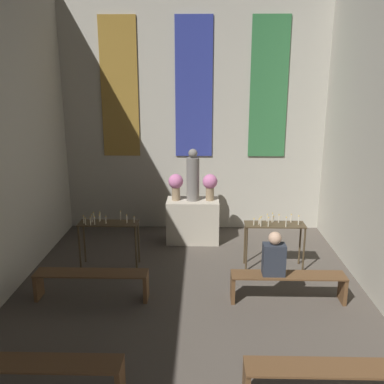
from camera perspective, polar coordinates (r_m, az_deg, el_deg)
The scene contains 12 objects.
wall_back at distance 10.10m, azimuth 0.25°, elevation 10.72°, with size 6.31×0.16×5.59m.
altar at distance 9.60m, azimuth 0.12°, elevation -3.84°, with size 1.15×0.66×0.96m.
statue at distance 9.32m, azimuth 0.12°, elevation 2.03°, with size 0.28×0.28×1.14m.
flower_vase_left at distance 9.38m, azimuth -2.17°, elevation 1.07°, with size 0.32×0.32×0.59m.
flower_vase_right at distance 9.36m, azimuth 2.41°, elevation 1.04°, with size 0.32×0.32×0.59m.
candle_rack_left at distance 8.42m, azimuth -11.08°, elevation -4.96°, with size 1.14×0.40×1.08m.
candle_rack_right at distance 8.34m, azimuth 10.93°, elevation -5.15°, with size 1.14×0.40×1.09m.
pew_second_left at distance 5.56m, azimuth -19.50°, elevation -21.72°, with size 1.87×0.36×0.48m.
pew_second_right at distance 5.44m, azimuth 17.60°, elevation -22.46°, with size 1.87×0.36×0.48m.
pew_back_left at distance 7.43m, azimuth -13.23°, elevation -11.32°, with size 1.87×0.36×0.48m.
pew_back_right at distance 7.34m, azimuth 12.67°, elevation -11.62°, with size 1.87×0.36×0.48m.
person_seated at distance 7.10m, azimuth 10.88°, elevation -8.36°, with size 0.36×0.24×0.74m.
Camera 1 is at (0.20, -0.18, 3.60)m, focal length 40.00 mm.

